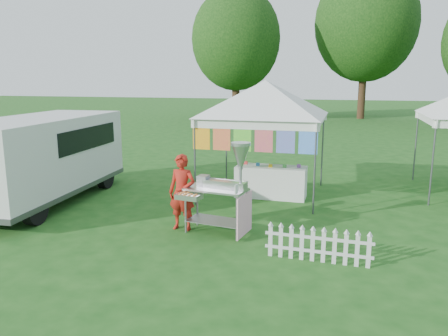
% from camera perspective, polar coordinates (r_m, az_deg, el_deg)
% --- Properties ---
extents(ground, '(120.00, 120.00, 0.00)m').
position_cam_1_polar(ground, '(8.49, 0.67, -9.33)').
color(ground, '#184D16').
rests_on(ground, ground).
extents(canopy_main, '(4.24, 4.24, 3.45)m').
position_cam_1_polar(canopy_main, '(11.34, 5.42, 11.31)').
color(canopy_main, '#59595E').
rests_on(canopy_main, ground).
extents(tree_left, '(6.40, 6.40, 9.53)m').
position_cam_1_polar(tree_left, '(32.79, 1.59, 16.46)').
color(tree_left, '#372014').
rests_on(tree_left, ground).
extents(tree_mid, '(7.60, 7.60, 11.52)m').
position_cam_1_polar(tree_mid, '(35.90, 18.08, 17.58)').
color(tree_mid, '#372014').
rests_on(tree_mid, ground).
extents(donut_cart, '(1.42, 0.88, 1.85)m').
position_cam_1_polar(donut_cart, '(8.46, 0.11, -1.68)').
color(donut_cart, gray).
rests_on(donut_cart, ground).
extents(vendor, '(0.59, 0.41, 1.55)m').
position_cam_1_polar(vendor, '(8.86, -5.50, -3.19)').
color(vendor, '#A61F14').
rests_on(vendor, ground).
extents(cargo_van, '(2.41, 5.22, 2.11)m').
position_cam_1_polar(cargo_van, '(11.76, -22.53, 1.42)').
color(cargo_van, silver).
rests_on(cargo_van, ground).
extents(picket_fence, '(1.80, 0.09, 0.56)m').
position_cam_1_polar(picket_fence, '(7.58, 12.17, -9.89)').
color(picket_fence, silver).
rests_on(picket_fence, ground).
extents(display_table, '(1.80, 0.70, 0.81)m').
position_cam_1_polar(display_table, '(11.40, 6.14, -1.80)').
color(display_table, white).
rests_on(display_table, ground).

